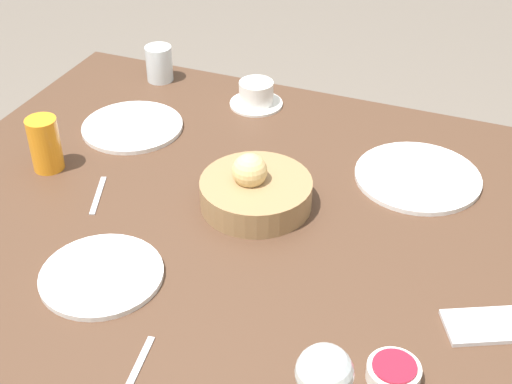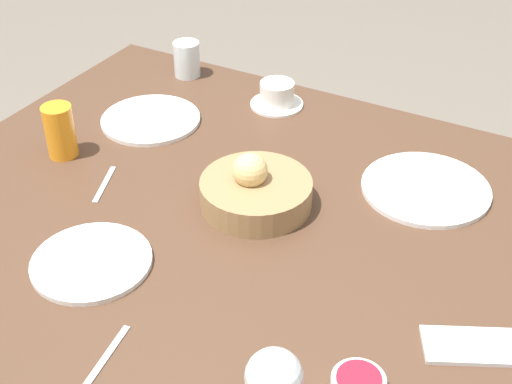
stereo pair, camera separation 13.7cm
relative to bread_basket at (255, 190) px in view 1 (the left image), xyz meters
name	(u,v)px [view 1 (the left image)]	position (x,y,z in m)	size (l,w,h in m)	color
dining_table	(224,244)	(0.05, 0.04, -0.12)	(1.24, 1.07, 0.71)	#4C3323
bread_basket	(255,190)	(0.00, 0.00, 0.00)	(0.22, 0.22, 0.11)	#99754C
plate_near_left	(418,177)	(-0.28, -0.21, -0.03)	(0.26, 0.26, 0.01)	white
plate_near_right	(132,127)	(0.37, -0.17, -0.03)	(0.23, 0.23, 0.01)	white
plate_far_center	(102,275)	(0.17, 0.29, -0.03)	(0.21, 0.21, 0.01)	white
juice_glass	(46,143)	(0.45, 0.04, 0.02)	(0.06, 0.06, 0.12)	orange
water_tumbler	(159,64)	(0.42, -0.41, 0.01)	(0.07, 0.07, 0.09)	silver
wine_glass	(324,376)	(-0.27, 0.45, 0.08)	(0.08, 0.08, 0.16)	silver
coffee_cup	(256,95)	(0.15, -0.38, -0.01)	(0.13, 0.13, 0.06)	white
jam_bowl_berry	(394,372)	(-0.35, 0.32, -0.02)	(0.08, 0.08, 0.03)	white
fork_silver	(132,379)	(0.01, 0.47, -0.03)	(0.04, 0.17, 0.00)	#B7B7BC
spoon_coffee	(98,195)	(0.30, 0.09, -0.03)	(0.06, 0.12, 0.00)	#B7B7BC
cell_phone	(492,325)	(-0.47, 0.16, -0.03)	(0.17, 0.13, 0.01)	silver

